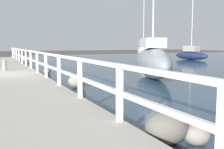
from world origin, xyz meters
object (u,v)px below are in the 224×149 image
sailboat_gray (153,61)px  sailboat_white (143,51)px  mooring_bollard (4,65)px  sailboat_navy (191,54)px

sailboat_gray → sailboat_white: bearing=82.1°
mooring_bollard → sailboat_gray: sailboat_gray is taller
mooring_bollard → sailboat_navy: 21.44m
sailboat_white → sailboat_gray: (-9.91, -17.01, -0.07)m
mooring_bollard → sailboat_white: (16.88, 13.38, 0.29)m
sailboat_white → sailboat_gray: size_ratio=1.23×
mooring_bollard → sailboat_white: sailboat_white is taller
sailboat_white → sailboat_navy: (3.00, -5.34, -0.31)m
mooring_bollard → sailboat_gray: (6.97, -3.63, 0.22)m
sailboat_gray → sailboat_navy: sailboat_navy is taller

